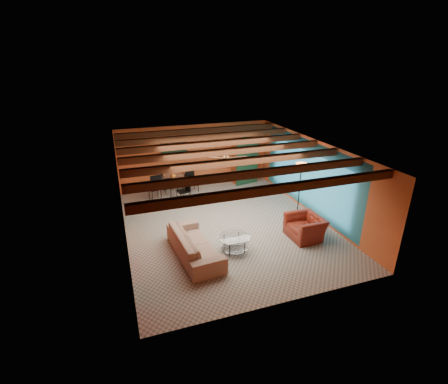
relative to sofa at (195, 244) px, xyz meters
name	(u,v)px	position (x,y,z in m)	size (l,w,h in m)	color
room	(225,157)	(1.44, 1.52, 2.00)	(6.52, 8.01, 2.71)	gray
sofa	(195,244)	(0.00, 0.00, 0.00)	(2.49, 0.97, 0.73)	#8C6A5A
armchair	(305,227)	(3.53, -0.14, 0.00)	(1.11, 0.97, 0.72)	maroon
coffee_table	(234,244)	(1.15, -0.16, -0.13)	(0.92, 0.92, 0.47)	silver
dining_table	(174,183)	(0.30, 4.56, 0.19)	(2.13, 2.13, 1.11)	silver
armoire	(245,162)	(3.64, 5.11, 0.57)	(1.07, 0.52, 1.87)	brown
floor_lamp	(299,190)	(4.09, 1.25, 0.63)	(0.40, 0.40, 1.98)	black
ceiling_fan	(226,158)	(1.44, 1.41, 2.00)	(1.50, 1.50, 0.44)	#472614
painting	(174,151)	(0.54, 5.37, 1.29)	(1.05, 0.03, 0.65)	black
potted_plant	(246,136)	(3.64, 5.11, 1.74)	(0.42, 0.37, 0.47)	#26661E
vase	(173,168)	(0.30, 4.56, 0.84)	(0.18, 0.18, 0.19)	orange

